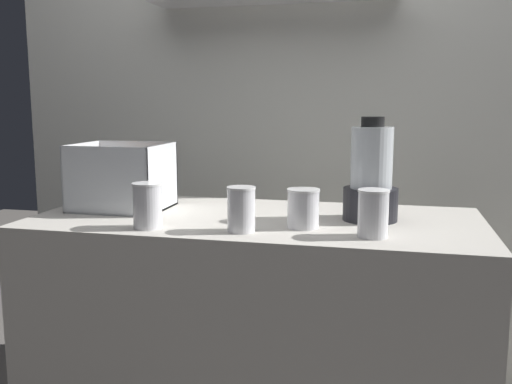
# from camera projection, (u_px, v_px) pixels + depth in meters

# --- Properties ---
(counter) EXTENTS (1.40, 0.64, 0.90)m
(counter) POSITION_uv_depth(u_px,v_px,m) (256.00, 351.00, 1.87)
(counter) COLOR beige
(counter) RESTS_ON ground_plane
(back_wall_unit) EXTENTS (2.60, 0.24, 2.50)m
(back_wall_unit) POSITION_uv_depth(u_px,v_px,m) (295.00, 100.00, 2.48)
(back_wall_unit) COLOR silver
(back_wall_unit) RESTS_ON ground_plane
(carrot_display_bin) EXTENTS (0.30, 0.25, 0.22)m
(carrot_display_bin) POSITION_uv_depth(u_px,v_px,m) (126.00, 187.00, 1.93)
(carrot_display_bin) COLOR white
(carrot_display_bin) RESTS_ON counter
(blender_pitcher) EXTENTS (0.17, 0.17, 0.32)m
(blender_pitcher) POSITION_uv_depth(u_px,v_px,m) (371.00, 179.00, 1.73)
(blender_pitcher) COLOR black
(blender_pitcher) RESTS_ON counter
(juice_cup_mango_far_left) EXTENTS (0.09, 0.09, 0.13)m
(juice_cup_mango_far_left) POSITION_uv_depth(u_px,v_px,m) (147.00, 208.00, 1.64)
(juice_cup_mango_far_left) COLOR white
(juice_cup_mango_far_left) RESTS_ON counter
(juice_cup_mango_left) EXTENTS (0.08, 0.08, 0.13)m
(juice_cup_mango_left) POSITION_uv_depth(u_px,v_px,m) (241.00, 211.00, 1.59)
(juice_cup_mango_left) COLOR white
(juice_cup_mango_left) RESTS_ON counter
(juice_cup_mango_middle) EXTENTS (0.10, 0.10, 0.11)m
(juice_cup_mango_middle) POSITION_uv_depth(u_px,v_px,m) (303.00, 211.00, 1.64)
(juice_cup_mango_middle) COLOR white
(juice_cup_mango_middle) RESTS_ON counter
(juice_cup_orange_right) EXTENTS (0.09, 0.09, 0.13)m
(juice_cup_orange_right) POSITION_uv_depth(u_px,v_px,m) (373.00, 216.00, 1.53)
(juice_cup_orange_right) COLOR white
(juice_cup_orange_right) RESTS_ON counter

